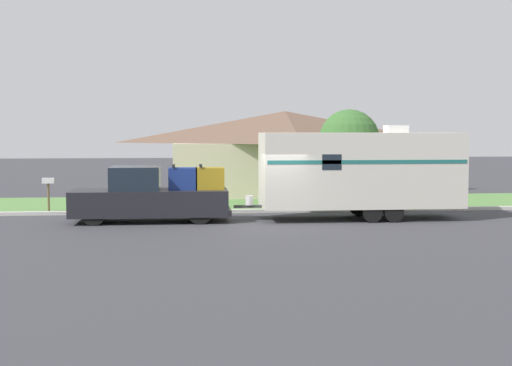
{
  "coord_description": "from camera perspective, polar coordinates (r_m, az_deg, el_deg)",
  "views": [
    {
      "loc": [
        -3.12,
        -24.96,
        3.4
      ],
      "look_at": [
        -0.47,
        1.27,
        1.4
      ],
      "focal_mm": 50.0,
      "sensor_mm": 36.0,
      "label": 1
    }
  ],
  "objects": [
    {
      "name": "lawn_strip",
      "position": [
        32.69,
        -0.26,
        -1.61
      ],
      "size": [
        80.0,
        7.0,
        0.03
      ],
      "color": "#568442",
      "rests_on": "ground_plane"
    },
    {
      "name": "house_across_street",
      "position": [
        38.23,
        2.32,
        2.62
      ],
      "size": [
        12.78,
        8.31,
        4.36
      ],
      "color": "beige",
      "rests_on": "ground_plane"
    },
    {
      "name": "pickup_truck",
      "position": [
        26.38,
        -8.37,
        -1.07
      ],
      "size": [
        5.8,
        1.98,
        2.1
      ],
      "color": "black",
      "rests_on": "ground_plane"
    },
    {
      "name": "travel_trailer",
      "position": [
        27.1,
        8.37,
        1.03
      ],
      "size": [
        8.54,
        2.37,
        3.54
      ],
      "color": "black",
      "rests_on": "ground_plane"
    },
    {
      "name": "mailbox",
      "position": [
        30.35,
        -16.28,
        -0.23
      ],
      "size": [
        0.48,
        0.2,
        1.4
      ],
      "color": "brown",
      "rests_on": "ground_plane"
    },
    {
      "name": "curb_strip",
      "position": [
        29.07,
        0.43,
        -2.24
      ],
      "size": [
        80.0,
        0.3,
        0.14
      ],
      "color": "beige",
      "rests_on": "ground_plane"
    },
    {
      "name": "tree_in_yard",
      "position": [
        31.7,
        7.46,
        3.45
      ],
      "size": [
        2.66,
        2.66,
        4.27
      ],
      "color": "brown",
      "rests_on": "ground_plane"
    },
    {
      "name": "ground_plane",
      "position": [
        25.38,
        1.35,
        -3.36
      ],
      "size": [
        120.0,
        120.0,
        0.0
      ],
      "primitive_type": "plane",
      "color": "#38383D"
    }
  ]
}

